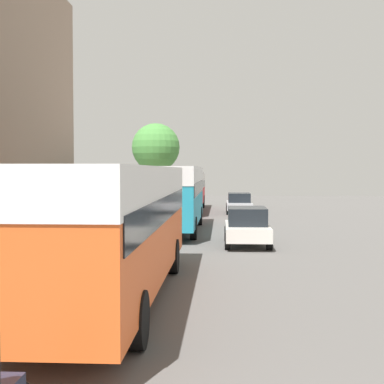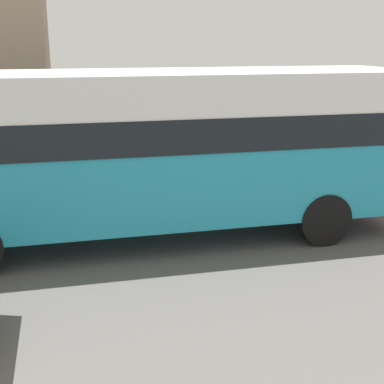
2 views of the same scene
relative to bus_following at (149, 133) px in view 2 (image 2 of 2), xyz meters
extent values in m
cube|color=teal|center=(0.00, 0.00, -0.22)|extent=(2.56, 10.01, 2.68)
cube|color=white|center=(0.00, 0.00, 0.72)|extent=(2.59, 10.06, 0.80)
cube|color=black|center=(0.00, 0.00, 0.12)|extent=(2.61, 9.61, 0.59)
cylinder|color=black|center=(-1.18, 3.10, -1.56)|extent=(0.28, 1.00, 1.00)
cylinder|color=black|center=(1.18, 3.10, -1.56)|extent=(0.28, 1.00, 1.00)
camera|label=1|loc=(2.39, -26.11, 0.96)|focal=50.00mm
camera|label=2|loc=(9.81, -1.52, 1.67)|focal=50.00mm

